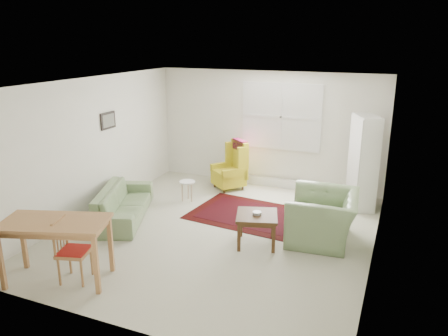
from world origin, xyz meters
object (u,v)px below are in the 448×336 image
at_px(wingback_chair, 229,165).
at_px(stool, 187,191).
at_px(coffee_table, 257,229).
at_px(cabinet, 364,163).
at_px(sofa, 123,198).
at_px(armchair, 323,212).
at_px(desk_chair, 74,250).
at_px(desk, 58,251).

bearing_deg(wingback_chair, stool, -75.76).
distance_m(coffee_table, cabinet, 2.73).
bearing_deg(wingback_chair, coffee_table, -18.71).
bearing_deg(stool, sofa, -118.47).
height_order(armchair, cabinet, cabinet).
height_order(stool, desk_chair, desk_chair).
bearing_deg(desk_chair, stool, -15.88).
distance_m(stool, desk_chair, 3.28).
distance_m(desk, desk_chair, 0.22).
relative_size(coffee_table, desk, 0.46).
height_order(wingback_chair, coffee_table, wingback_chair).
xyz_separation_m(wingback_chair, desk_chair, (-0.49, -4.28, -0.09)).
xyz_separation_m(wingback_chair, desk, (-0.69, -4.36, -0.10)).
relative_size(stool, cabinet, 0.23).
bearing_deg(stool, cabinet, 16.91).
xyz_separation_m(sofa, coffee_table, (2.58, -0.07, -0.13)).
xyz_separation_m(wingback_chair, cabinet, (2.77, -0.03, 0.37)).
bearing_deg(sofa, desk_chair, 176.34).
distance_m(armchair, desk_chair, 3.80).
height_order(cabinet, desk_chair, cabinet).
distance_m(coffee_table, stool, 2.31).
bearing_deg(desk_chair, desk, 96.13).
bearing_deg(wingback_chair, cabinet, 39.17).
bearing_deg(armchair, wingback_chair, -131.48).
height_order(sofa, armchair, armchair).
height_order(wingback_chair, cabinet, cabinet).
bearing_deg(cabinet, desk, -151.76).
xyz_separation_m(armchair, desk_chair, (-2.84, -2.54, -0.03)).
bearing_deg(cabinet, desk_chair, -150.61).
xyz_separation_m(wingback_chair, stool, (-0.48, -1.01, -0.32)).
relative_size(wingback_chair, cabinet, 0.59).
relative_size(armchair, desk, 0.89).
relative_size(sofa, cabinet, 1.08).
distance_m(armchair, wingback_chair, 2.93).
relative_size(sofa, wingback_chair, 1.82).
bearing_deg(desk, wingback_chair, 81.02).
height_order(coffee_table, stool, coffee_table).
relative_size(stool, desk, 0.30).
height_order(sofa, desk_chair, desk_chair).
height_order(armchair, desk, armchair).
relative_size(desk, desk_chair, 1.55).
height_order(stool, cabinet, cabinet).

